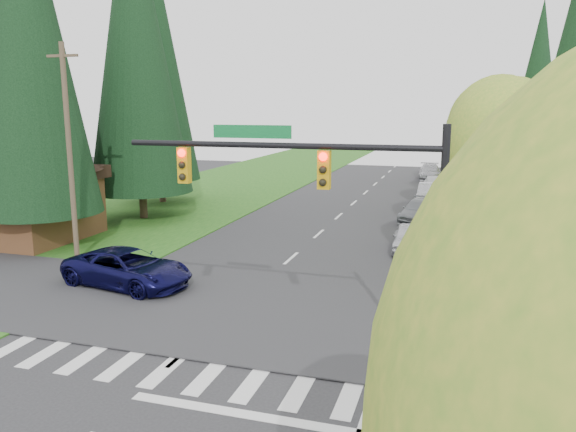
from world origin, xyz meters
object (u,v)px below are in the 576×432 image
at_px(suv_navy, 128,268).
at_px(parked_car_b, 419,211).
at_px(parked_car_d, 434,185).
at_px(parked_car_c, 430,195).
at_px(parked_car_a, 409,238).
at_px(parked_car_e, 430,172).

height_order(suv_navy, parked_car_b, suv_navy).
relative_size(suv_navy, parked_car_d, 1.20).
xyz_separation_m(parked_car_c, parked_car_d, (0.00, 5.88, -0.05)).
bearing_deg(parked_car_a, parked_car_c, 85.28).
height_order(parked_car_a, parked_car_b, parked_car_b).
xyz_separation_m(parked_car_b, parked_car_c, (0.36, 6.16, 0.14)).
distance_m(parked_car_c, parked_car_d, 5.88).
xyz_separation_m(suv_navy, parked_car_d, (10.70, 28.80, 0.02)).
distance_m(suv_navy, parked_car_b, 19.70).
bearing_deg(parked_car_e, parked_car_d, -89.96).
distance_m(parked_car_b, parked_car_e, 21.36).
xyz_separation_m(parked_car_b, parked_car_e, (-0.48, 21.36, 0.08)).
height_order(suv_navy, parked_car_a, suv_navy).
bearing_deg(parked_car_a, parked_car_d, 85.66).
bearing_deg(parked_car_d, parked_car_c, -93.68).
relative_size(parked_car_a, parked_car_c, 0.80).
xyz_separation_m(suv_navy, parked_car_c, (10.70, 22.92, 0.06)).
bearing_deg(parked_car_e, parked_car_b, -93.79).
bearing_deg(parked_car_b, suv_navy, -114.07).
xyz_separation_m(parked_car_a, parked_car_c, (0.31, 13.80, 0.14)).
bearing_deg(parked_car_c, parked_car_a, -90.49).
bearing_deg(parked_car_b, parked_car_e, 98.89).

